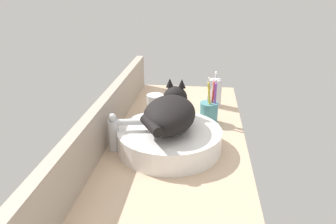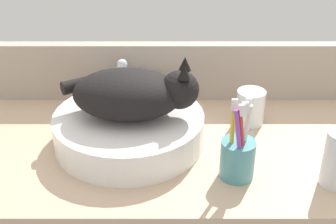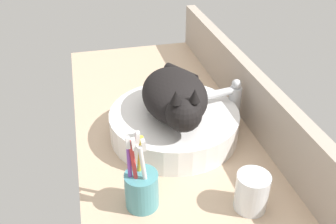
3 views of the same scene
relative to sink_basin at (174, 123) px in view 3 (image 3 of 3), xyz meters
The scene contains 7 objects.
ground_plane 6.68cm from the sink_basin, 13.05° to the right, with size 136.23×52.24×4.00cm, color tan.
backsplash_panel 24.17cm from the sink_basin, 81.88° to the left, with size 136.23×3.60×16.11cm, color #AD9E8E.
sink_basin is the anchor object (origin of this frame).
cat 9.58cm from the sink_basin, ahead, with size 32.15×18.62×14.00cm.
faucet 18.18cm from the sink_basin, 98.64° to the left, with size 4.39×11.85×13.60cm.
toothbrush_cup 27.44cm from the sink_basin, 29.43° to the right, with size 7.32×7.32×18.69cm.
water_glass 31.58cm from the sink_basin, 17.46° to the left, with size 7.23×7.23×8.91cm.
Camera 3 is at (79.22, -20.98, 62.10)cm, focal length 40.00 mm.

